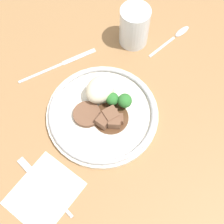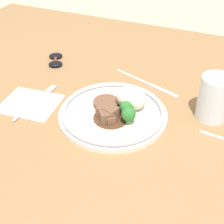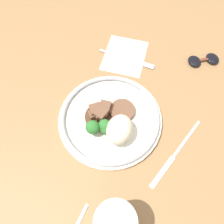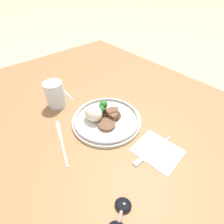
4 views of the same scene
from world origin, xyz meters
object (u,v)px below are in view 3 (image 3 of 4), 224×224
(plate, at_px, (110,119))
(juice_glass, at_px, (115,222))
(fork, at_px, (132,60))
(knife, at_px, (175,155))
(sunglasses, at_px, (203,60))

(plate, distance_m, juice_glass, 0.24)
(plate, bearing_deg, juice_glass, 23.02)
(juice_glass, relative_size, fork, 0.62)
(knife, bearing_deg, juice_glass, -4.95)
(plate, xyz_separation_m, sunglasses, (-0.30, 0.20, -0.01))
(fork, xyz_separation_m, knife, (0.25, 0.20, -0.00))
(sunglasses, bearing_deg, knife, -33.23)
(fork, bearing_deg, knife, -49.69)
(plate, distance_m, fork, 0.22)
(fork, relative_size, sunglasses, 1.71)
(juice_glass, relative_size, knife, 0.53)
(juice_glass, relative_size, sunglasses, 1.06)
(plate, height_order, fork, plate)
(plate, height_order, sunglasses, plate)
(plate, bearing_deg, knife, 81.16)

